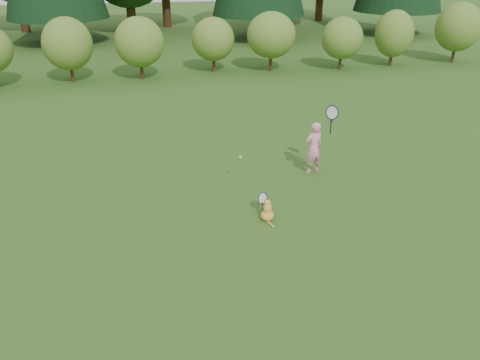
{
  "coord_description": "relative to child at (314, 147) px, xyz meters",
  "views": [
    {
      "loc": [
        -1.66,
        -7.63,
        4.86
      ],
      "look_at": [
        0.2,
        0.8,
        0.7
      ],
      "focal_mm": 35.0,
      "sensor_mm": 36.0,
      "label": 1
    }
  ],
  "objects": [
    {
      "name": "cat",
      "position": [
        -1.71,
        -1.95,
        -0.45
      ],
      "size": [
        0.39,
        0.6,
        0.62
      ],
      "rotation": [
        0.0,
        0.0,
        -0.22
      ],
      "color": "orange",
      "rests_on": "ground"
    },
    {
      "name": "tennis_ball",
      "position": [
        -1.91,
        -0.33,
        0.03
      ],
      "size": [
        0.08,
        0.08,
        0.08
      ],
      "color": "#B3DF1A",
      "rests_on": "ground"
    },
    {
      "name": "ground",
      "position": [
        -2.36,
        -2.26,
        -0.68
      ],
      "size": [
        100.0,
        100.0,
        0.0
      ],
      "primitive_type": "plane",
      "color": "#2A4C15",
      "rests_on": "ground"
    },
    {
      "name": "shrub_row",
      "position": [
        -2.36,
        10.74,
        0.72
      ],
      "size": [
        28.0,
        3.0,
        2.8
      ],
      "primitive_type": null,
      "color": "#426C21",
      "rests_on": "ground"
    },
    {
      "name": "child",
      "position": [
        0.0,
        0.0,
        0.0
      ],
      "size": [
        0.73,
        0.47,
        1.95
      ],
      "rotation": [
        0.0,
        0.0,
        3.37
      ],
      "color": "pink",
      "rests_on": "ground"
    }
  ]
}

